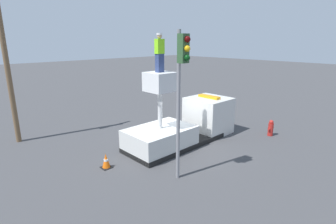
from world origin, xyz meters
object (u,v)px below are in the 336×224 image
Objects in this scene: fire_hydrant at (271,128)px; utility_pole at (5,54)px; worker at (160,53)px; traffic_light_pole at (181,78)px; bucket_truck at (185,125)px; traffic_cone_rear at (106,161)px.

fire_hydrant is 0.11× the size of utility_pole.
utility_pole is (-4.84, 6.19, -0.12)m from worker.
traffic_light_pole is 9.54m from utility_pole.
utility_pole is at bearing 140.07° from fire_hydrant.
bucket_truck reaches higher than traffic_cone_rear.
traffic_light_pole is 0.66× the size of utility_pole.
worker is 2.66× the size of traffic_cone_rear.
worker reaches higher than fire_hydrant.
worker is 0.20× the size of utility_pole.
fire_hydrant is at bearing -1.64° from traffic_light_pole.
bucket_truck is at bearing -42.90° from utility_pole.
fire_hydrant is at bearing -39.93° from utility_pole.
traffic_light_pole is (-3.16, -2.66, 3.14)m from bucket_truck.
utility_pole is (-3.50, 8.85, 0.63)m from traffic_light_pole.
traffic_light_pole reaches higher than traffic_cone_rear.
worker is 1.86× the size of fire_hydrant.
fire_hydrant reaches higher than traffic_cone_rear.
traffic_light_pole is at bearing -60.06° from traffic_cone_rear.
traffic_light_pole reaches higher than bucket_truck.
fire_hydrant is (4.16, -2.87, -0.44)m from bucket_truck.
traffic_light_pole is 8.15m from fire_hydrant.
utility_pole reaches higher than traffic_light_pole.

